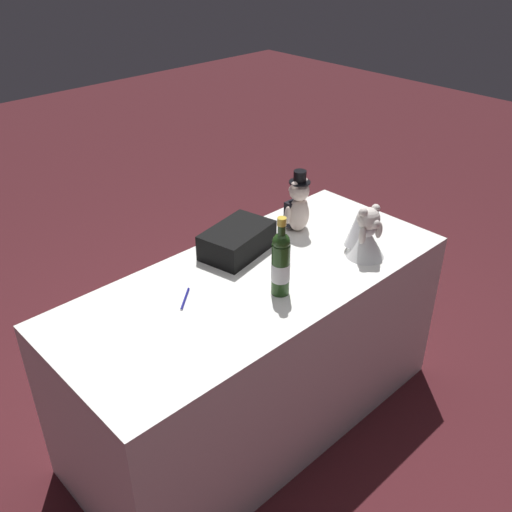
{
  "coord_description": "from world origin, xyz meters",
  "views": [
    {
      "loc": [
        1.35,
        1.42,
        2.08
      ],
      "look_at": [
        0.0,
        0.0,
        0.89
      ],
      "focal_mm": 40.18,
      "sensor_mm": 36.0,
      "label": 1
    }
  ],
  "objects": [
    {
      "name": "gift_case_black",
      "position": [
        -0.08,
        -0.2,
        0.85
      ],
      "size": [
        0.35,
        0.26,
        0.12
      ],
      "color": "black",
      "rests_on": "reception_table"
    },
    {
      "name": "ground_plane",
      "position": [
        0.0,
        0.0,
        0.0
      ],
      "size": [
        12.0,
        12.0,
        0.0
      ],
      "primitive_type": "plane",
      "color": "#47191E"
    },
    {
      "name": "teddy_bear_bride",
      "position": [
        -0.46,
        0.19,
        0.9
      ],
      "size": [
        0.17,
        0.22,
        0.24
      ],
      "color": "white",
      "rests_on": "reception_table"
    },
    {
      "name": "champagne_bottle",
      "position": [
        0.01,
        0.15,
        0.93
      ],
      "size": [
        0.07,
        0.07,
        0.33
      ],
      "color": "#1F3E16",
      "rests_on": "reception_table"
    },
    {
      "name": "teddy_bear_groom",
      "position": [
        -0.42,
        -0.17,
        0.92
      ],
      "size": [
        0.14,
        0.13,
        0.3
      ],
      "color": "beige",
      "rests_on": "reception_table"
    },
    {
      "name": "signing_pen",
      "position": [
        0.31,
        -0.07,
        0.8
      ],
      "size": [
        0.12,
        0.1,
        0.01
      ],
      "color": "navy",
      "rests_on": "reception_table"
    },
    {
      "name": "reception_table",
      "position": [
        0.0,
        0.0,
        0.4
      ],
      "size": [
        1.72,
        0.74,
        0.79
      ],
      "primitive_type": "cube",
      "color": "white",
      "rests_on": "ground_plane"
    }
  ]
}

